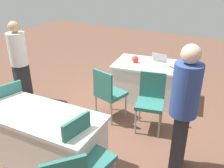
# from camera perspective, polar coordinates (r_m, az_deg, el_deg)

# --- Properties ---
(ground_plane) EXTENTS (14.40, 14.40, 0.00)m
(ground_plane) POSITION_cam_1_polar(r_m,az_deg,el_deg) (4.20, -0.43, -10.85)
(ground_plane) COLOR brown
(table_foreground) EXTENTS (1.53, 1.07, 0.76)m
(table_foreground) POSITION_cam_1_polar(r_m,az_deg,el_deg) (5.08, 8.71, 0.63)
(table_foreground) COLOR silver
(table_foreground) RESTS_ON ground
(table_mid_left) EXTENTS (1.82, 0.83, 0.76)m
(table_mid_left) POSITION_cam_1_polar(r_m,az_deg,el_deg) (3.58, -16.32, -11.64)
(table_mid_left) COLOR silver
(table_mid_left) RESTS_ON ground
(chair_tucked_left) EXTENTS (0.53, 0.53, 0.95)m
(chair_tucked_left) POSITION_cam_1_polar(r_m,az_deg,el_deg) (4.26, -0.92, -1.73)
(chair_tucked_left) COLOR #9E9993
(chair_tucked_left) RESTS_ON ground
(chair_tucked_right) EXTENTS (0.53, 0.53, 0.96)m
(chair_tucked_right) POSITION_cam_1_polar(r_m,az_deg,el_deg) (4.07, 8.99, -3.26)
(chair_tucked_right) COLOR #9E9993
(chair_tucked_right) RESTS_ON ground
(chair_aisle) EXTENTS (0.54, 0.54, 0.94)m
(chair_aisle) POSITION_cam_1_polar(r_m,az_deg,el_deg) (4.19, -23.05, -4.54)
(chair_aisle) COLOR #9E9993
(chair_aisle) RESTS_ON ground
(chair_by_pillar) EXTENTS (0.50, 0.50, 0.98)m
(chair_by_pillar) POSITION_cam_1_polar(r_m,az_deg,el_deg) (2.93, -6.06, -15.42)
(chair_by_pillar) COLOR #9E9993
(chair_by_pillar) RESTS_ON ground
(person_presenter) EXTENTS (0.43, 0.43, 1.62)m
(person_presenter) POSITION_cam_1_polar(r_m,az_deg,el_deg) (5.07, -20.76, 5.44)
(person_presenter) COLOR #26262D
(person_presenter) RESTS_ON ground
(person_attendee_browsing) EXTENTS (0.40, 0.40, 1.73)m
(person_attendee_browsing) POSITION_cam_1_polar(r_m,az_deg,el_deg) (3.12, 16.32, -4.70)
(person_attendee_browsing) COLOR #26262D
(person_attendee_browsing) RESTS_ON ground
(laptop_silver) EXTENTS (0.33, 0.31, 0.21)m
(laptop_silver) POSITION_cam_1_polar(r_m,az_deg,el_deg) (4.91, 10.49, 4.88)
(laptop_silver) COLOR silver
(laptop_silver) RESTS_ON table_foreground
(yarn_ball) EXTENTS (0.14, 0.14, 0.14)m
(yarn_ball) POSITION_cam_1_polar(r_m,az_deg,el_deg) (4.95, 5.42, 5.75)
(yarn_ball) COLOR #B2382D
(yarn_ball) RESTS_ON table_foreground
(scissors_red) EXTENTS (0.17, 0.14, 0.01)m
(scissors_red) POSITION_cam_1_polar(r_m,az_deg,el_deg) (4.83, 13.78, 3.76)
(scissors_red) COLOR red
(scissors_red) RESTS_ON table_foreground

